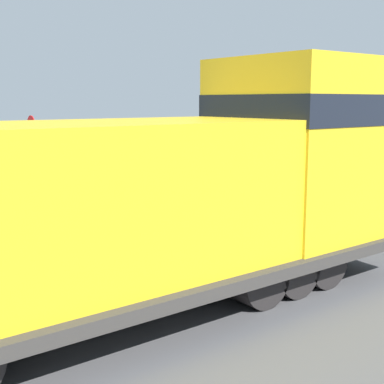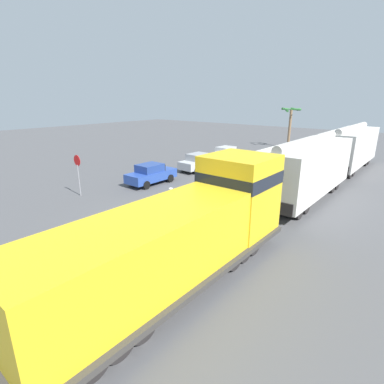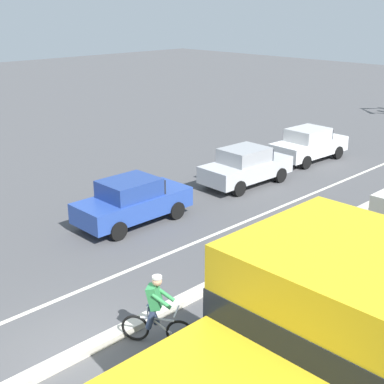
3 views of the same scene
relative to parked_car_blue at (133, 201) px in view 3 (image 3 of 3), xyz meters
The scene contains 7 objects.
ground_plane 7.67m from the parked_car_blue, 47.70° to the right, with size 120.00×120.00×0.00m, color #4C4C4F.
median_curb 5.20m from the parked_car_blue, ahead, with size 0.36×36.00×0.16m, color beige.
lane_stripe 2.88m from the parked_car_blue, ahead, with size 0.14×36.00×0.01m, color silver.
parked_car_blue is the anchor object (origin of this frame).
parked_car_silver 6.07m from the parked_car_blue, 89.67° to the left, with size 1.96×4.26×1.62m.
parked_car_white 11.13m from the parked_car_blue, 91.10° to the left, with size 1.99×4.28×1.62m.
cyclist 7.23m from the parked_car_blue, 34.24° to the right, with size 1.45×1.01×1.71m.
Camera 3 is at (8.80, -5.10, 7.33)m, focal length 50.00 mm.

